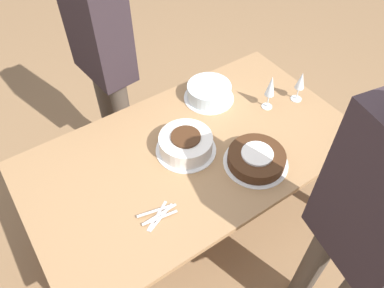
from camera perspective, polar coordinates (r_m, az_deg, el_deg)
The scene contains 10 objects.
ground_plane at distance 2.56m, azimuth 0.00°, elevation -11.71°, with size 12.00×12.00×0.00m, color #8E6B47.
dining_table at distance 2.03m, azimuth 0.00°, elevation -2.68°, with size 1.74×0.97×0.73m.
cake_center_white at distance 1.92m, azimuth -0.95°, elevation 0.04°, with size 0.32×0.32×0.11m.
cake_front_chocolate at distance 1.91m, azimuth 9.77°, elevation -2.20°, with size 0.33×0.33×0.08m.
cake_back_decorated at distance 2.22m, azimuth 2.61°, elevation 7.90°, with size 0.30×0.30×0.09m.
wine_glass_near at distance 2.14m, azimuth 11.91°, elevation 8.52°, with size 0.06×0.06×0.22m.
wine_glass_far at distance 2.24m, azimuth 16.23°, elevation 9.10°, with size 0.06×0.06×0.19m.
fork_pile at distance 1.73m, azimuth -5.10°, elevation -10.74°, with size 0.18×0.11×0.01m.
person_cutting at distance 1.53m, azimuth 25.53°, elevation -10.68°, with size 0.29×0.43×1.68m.
person_watching at distance 2.28m, azimuth -13.78°, elevation 14.62°, with size 0.26×0.42×1.65m.
Camera 1 is at (-0.72, -1.05, 2.22)m, focal length 35.00 mm.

